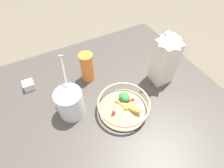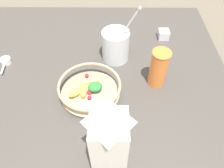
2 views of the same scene
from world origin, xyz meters
TOP-DOWN VIEW (x-y plane):
  - ground_plane at (0.00, 0.00)m, footprint 6.00×6.00m
  - countertop at (0.00, 0.00)m, footprint 1.13×1.13m
  - fruit_bowl at (-0.06, -0.00)m, footprint 0.23×0.23m
  - milk_carton at (-0.32, -0.08)m, footprint 0.09×0.09m
  - yogurt_tub at (0.14, -0.10)m, footprint 0.11×0.15m
  - drinking_cup at (0.00, -0.26)m, footprint 0.07×0.07m
  - spice_jar at (0.29, -0.33)m, footprint 0.05×0.05m

SIDE VIEW (x-z plane):
  - ground_plane at x=0.00m, z-range 0.00..0.00m
  - countertop at x=0.00m, z-range 0.00..0.03m
  - spice_jar at x=0.29m, z-range 0.03..0.07m
  - fruit_bowl at x=-0.06m, z-range 0.03..0.11m
  - yogurt_tub at x=0.14m, z-range -0.02..0.24m
  - drinking_cup at x=0.00m, z-range 0.04..0.19m
  - milk_carton at x=-0.32m, z-range 0.03..0.32m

